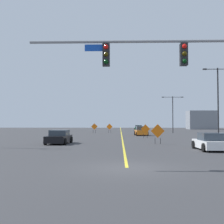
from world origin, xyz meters
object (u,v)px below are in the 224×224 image
(car_white_far, at_px, (211,142))
(car_orange_approaching, at_px, (141,131))
(construction_sign_right_shoulder, at_px, (109,127))
(car_green_mid, at_px, (138,128))
(street_lamp_mid_right, at_px, (173,111))
(construction_sign_right_lane, at_px, (145,130))
(traffic_signal_assembly, at_px, (223,62))
(street_lamp_near_right, at_px, (218,98))
(construction_sign_median_far, at_px, (94,127))
(construction_sign_median_near, at_px, (158,132))
(car_black_distant, at_px, (59,137))

(car_white_far, bearing_deg, car_orange_approaching, 98.32)
(construction_sign_right_shoulder, distance_m, car_green_mid, 19.15)
(street_lamp_mid_right, height_order, car_white_far, street_lamp_mid_right)
(construction_sign_right_lane, xyz_separation_m, car_green_mid, (1.54, 36.19, -0.50))
(car_orange_approaching, height_order, car_green_mid, car_orange_approaching)
(car_orange_approaching, bearing_deg, traffic_signal_assembly, -87.61)
(construction_sign_right_lane, bearing_deg, traffic_signal_assembly, -86.87)
(street_lamp_near_right, height_order, construction_sign_right_lane, street_lamp_near_right)
(street_lamp_near_right, bearing_deg, construction_sign_median_far, 129.48)
(car_white_far, height_order, car_orange_approaching, car_orange_approaching)
(construction_sign_median_near, distance_m, car_orange_approaching, 17.66)
(car_green_mid, bearing_deg, car_black_distant, -103.44)
(construction_sign_right_lane, xyz_separation_m, construction_sign_median_far, (-8.39, 15.52, 0.08))
(car_black_distant, xyz_separation_m, car_orange_approaching, (9.55, 17.60, 0.05))
(construction_sign_right_lane, xyz_separation_m, construction_sign_median_near, (0.25, -10.22, 0.05))
(car_white_far, xyz_separation_m, car_orange_approaching, (-3.46, 23.67, 0.07))
(street_lamp_near_right, xyz_separation_m, car_orange_approaching, (-8.19, 12.05, -4.39))
(traffic_signal_assembly, height_order, street_lamp_near_right, street_lamp_near_right)
(car_black_distant, distance_m, car_orange_approaching, 20.02)
(car_orange_approaching, bearing_deg, car_white_far, -81.68)
(street_lamp_mid_right, distance_m, car_black_distant, 33.08)
(traffic_signal_assembly, height_order, construction_sign_right_shoulder, traffic_signal_assembly)
(traffic_signal_assembly, distance_m, construction_sign_median_near, 14.81)
(car_white_far, relative_size, car_orange_approaching, 0.98)
(construction_sign_right_lane, height_order, car_green_mid, construction_sign_right_lane)
(construction_sign_median_far, bearing_deg, street_lamp_near_right, -50.52)
(construction_sign_right_shoulder, bearing_deg, car_white_far, -75.39)
(street_lamp_near_right, bearing_deg, car_white_far, -112.16)
(car_green_mid, bearing_deg, construction_sign_right_shoulder, -111.77)
(car_green_mid, bearing_deg, car_white_far, -87.89)
(construction_sign_right_shoulder, bearing_deg, construction_sign_median_near, -78.52)
(traffic_signal_assembly, relative_size, street_lamp_near_right, 1.71)
(street_lamp_near_right, height_order, construction_sign_median_far, street_lamp_near_right)
(construction_sign_median_near, xyz_separation_m, car_green_mid, (1.28, 46.41, -0.55))
(car_green_mid, bearing_deg, street_lamp_mid_right, -72.54)
(construction_sign_right_lane, bearing_deg, street_lamp_near_right, -29.39)
(construction_sign_median_far, bearing_deg, construction_sign_right_lane, -61.61)
(street_lamp_near_right, relative_size, car_green_mid, 2.22)
(construction_sign_right_lane, height_order, car_orange_approaching, construction_sign_right_lane)
(construction_sign_median_near, xyz_separation_m, car_orange_approaching, (-0.25, 17.65, -0.53))
(construction_sign_right_shoulder, relative_size, car_black_distant, 0.44)
(street_lamp_mid_right, bearing_deg, construction_sign_right_shoulder, 178.51)
(traffic_signal_assembly, distance_m, car_black_distant, 18.51)
(street_lamp_mid_right, xyz_separation_m, car_white_far, (-3.77, -34.31, -3.88))
(construction_sign_median_near, relative_size, car_orange_approaching, 0.50)
(car_orange_approaching, bearing_deg, construction_sign_median_far, 136.06)
(construction_sign_right_shoulder, bearing_deg, street_lamp_near_right, -59.13)
(street_lamp_mid_right, relative_size, car_green_mid, 1.90)
(construction_sign_median_near, xyz_separation_m, car_black_distant, (-9.80, 0.05, -0.58))
(construction_sign_median_far, relative_size, construction_sign_median_near, 1.00)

